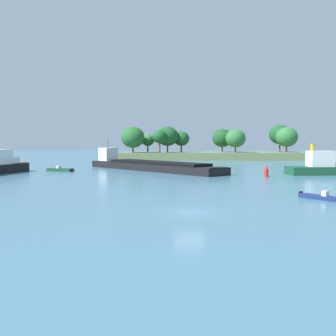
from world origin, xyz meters
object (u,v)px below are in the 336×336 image
at_px(cargo_barge, 149,165).
at_px(channel_buoy_red, 266,172).
at_px(small_motorboat, 60,170).
at_px(fishing_skiff, 322,197).
at_px(tugboat, 323,167).

xyz_separation_m(cargo_barge, channel_buoy_red, (19.38, -13.76, -0.15)).
xyz_separation_m(small_motorboat, fishing_skiff, (35.81, -35.69, -0.08)).
bearing_deg(fishing_skiff, small_motorboat, 135.10).
bearing_deg(cargo_barge, channel_buoy_red, -35.38).
distance_m(small_motorboat, cargo_barge, 16.59).
distance_m(tugboat, channel_buoy_red, 11.22).
distance_m(cargo_barge, fishing_skiff, 43.63).
relative_size(small_motorboat, cargo_barge, 0.18).
height_order(small_motorboat, channel_buoy_red, channel_buoy_red).
height_order(small_motorboat, cargo_barge, cargo_barge).
xyz_separation_m(tugboat, fishing_skiff, (-10.13, -29.61, -1.10)).
xyz_separation_m(cargo_barge, tugboat, (29.70, -9.39, 0.36)).
distance_m(cargo_barge, channel_buoy_red, 23.77).
distance_m(small_motorboat, fishing_skiff, 50.55).
height_order(cargo_barge, tugboat, cargo_barge).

